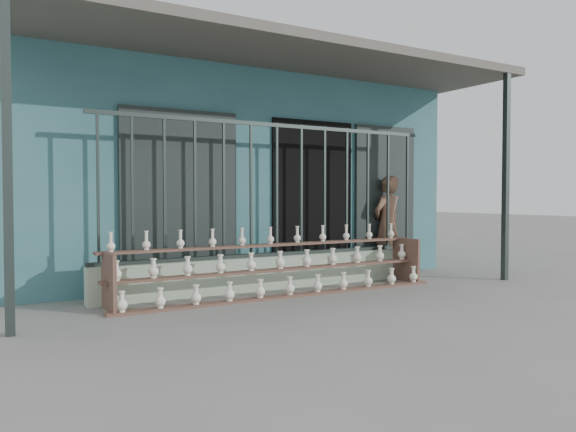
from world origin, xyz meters
TOP-DOWN VIEW (x-y plane):
  - ground at (0.00, 0.00)m, footprint 60.00×60.00m
  - workshop_building at (0.00, 4.23)m, footprint 7.40×6.60m
  - parapet_wall at (0.00, 1.30)m, footprint 5.00×0.20m
  - security_fence at (-0.00, 1.30)m, footprint 5.00×0.04m
  - shelf_rack at (-0.18, 0.89)m, footprint 4.50×0.68m
  - elderly_woman at (2.22, 1.62)m, footprint 0.64×0.49m

SIDE VIEW (x-z plane):
  - ground at x=0.00m, z-range 0.00..0.00m
  - parapet_wall at x=0.00m, z-range 0.00..0.45m
  - shelf_rack at x=-0.18m, z-range -0.07..0.79m
  - elderly_woman at x=2.22m, z-range 0.00..1.59m
  - security_fence at x=0.00m, z-range 0.45..2.25m
  - workshop_building at x=0.00m, z-range 0.02..3.23m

